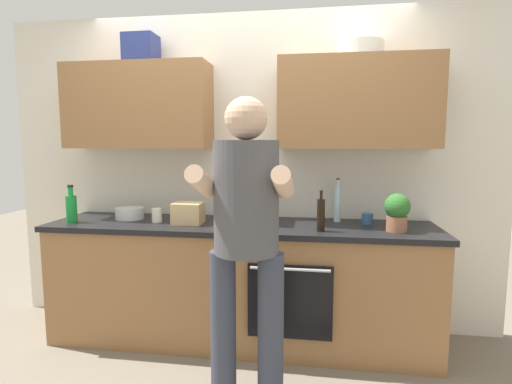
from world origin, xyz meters
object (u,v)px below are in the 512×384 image
Objects in this scene: bottle_oil at (232,210)px; mixing_bowl at (130,213)px; grocery_bag_bread at (188,213)px; bottle_soda at (71,207)px; person_standing at (246,233)px; bottle_syrup at (224,208)px; bottle_soy at (321,214)px; bottle_wine at (271,209)px; cup_tea at (367,219)px; potted_herb at (397,211)px; bottle_water at (337,203)px; knife_block at (241,213)px; cup_coffee at (157,215)px; cup_stoneware at (189,212)px.

mixing_bowl is (-0.82, 0.01, -0.05)m from bottle_oil.
bottle_soda is at bearing -175.55° from grocery_bag_bread.
bottle_soda is 0.89m from grocery_bag_bread.
mixing_bowl is (-1.08, 0.89, -0.08)m from person_standing.
mixing_bowl is (-0.74, -0.06, -0.05)m from bottle_syrup.
person_standing reaches higher than bottle_soy.
bottle_soy is 1.28× the size of mixing_bowl.
person_standing is 1.00m from bottle_syrup.
bottle_wine is (0.03, 0.92, -0.02)m from person_standing.
bottle_soy reaches higher than cup_tea.
potted_herb is (2.35, 0.03, 0.03)m from bottle_soda.
bottle_water is 0.86m from bottle_syrup.
grocery_bag_bread is (-1.46, 0.04, -0.06)m from potted_herb.
bottle_syrup is 0.89× the size of bottle_soy.
grocery_bag_bread is at bearing -166.16° from bottle_wine.
potted_herb is at bearing -7.50° from bottle_oil.
bottle_water reaches higher than bottle_wine.
bottle_oil is 0.96× the size of bottle_syrup.
grocery_bag_bread is at bearing 126.41° from person_standing.
bottle_soy is 1.08× the size of potted_herb.
cup_tea is (1.00, 0.07, -0.05)m from bottle_oil.
potted_herb is (0.16, -0.22, 0.10)m from cup_tea.
bottle_oil is at bearing -176.07° from cup_tea.
bottle_water is 4.04× the size of cup_tea.
potted_herb is (1.06, 0.03, 0.04)m from knife_block.
cup_tea is at bearing 126.53° from potted_herb.
bottle_syrup is at bearing 176.17° from bottle_wine.
person_standing is 1.14m from bottle_water.
mixing_bowl is at bearing 159.16° from cup_coffee.
potted_herb is (1.98, -0.16, 0.09)m from mixing_bowl.
bottle_syrup is at bearing 158.91° from bottle_soy.
bottle_soy is (0.66, -0.22, 0.02)m from bottle_oil.
knife_block is at bearing -178.40° from potted_herb.
bottle_syrup is 0.97× the size of bottle_wine.
potted_herb reaches higher than mixing_bowl.
bottle_water is 1.18× the size of bottle_soy.
bottle_soda reaches higher than potted_herb.
person_standing is 0.92m from bottle_wine.
bottle_syrup is at bearing -7.33° from cup_stoneware.
bottle_soy reaches higher than bottle_wine.
bottle_soy is at bearing -3.97° from knife_block.
bottle_soy is 1.07m from cup_stoneware.
bottle_syrup is at bearing 170.14° from potted_herb.
bottle_wine is 0.98× the size of knife_block.
grocery_bag_bread is (-0.96, 0.11, -0.04)m from bottle_soy.
person_standing is 0.96m from grocery_bag_bread.
potted_herb is (0.50, 0.07, 0.02)m from bottle_soy.
bottle_oil reaches higher than cup_tea.
cup_coffee is (-0.82, 0.78, -0.07)m from person_standing.
bottle_soy is 1.30× the size of grocery_bag_bread.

